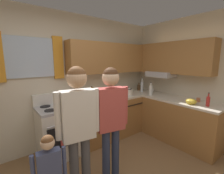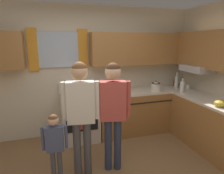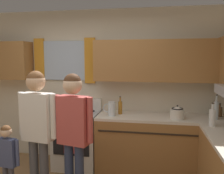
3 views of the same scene
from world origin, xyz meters
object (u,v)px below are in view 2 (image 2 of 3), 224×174
(bottle_milk_white, at_px, (182,87))
(bottle_squat_brown, at_px, (175,82))
(bottle_tall_clear, at_px, (176,82))
(adult_holding_child, at_px, (81,107))
(bottle_oil_amber, at_px, (114,87))
(stovetop_kettle, at_px, (156,86))
(adult_in_plaid, at_px, (113,105))
(mug_ceramic_white, at_px, (188,87))
(small_child, at_px, (55,141))
(water_pitcher, at_px, (110,88))
(mixing_bowl, at_px, (220,104))
(stove_oven, at_px, (80,116))

(bottle_milk_white, height_order, bottle_squat_brown, bottle_milk_white)
(bottle_tall_clear, xyz_separation_m, adult_holding_child, (-2.25, -1.05, -0.01))
(bottle_milk_white, bearing_deg, bottle_oil_amber, 160.05)
(stovetop_kettle, bearing_deg, adult_in_plaid, -141.87)
(bottle_tall_clear, height_order, mug_ceramic_white, bottle_tall_clear)
(stovetop_kettle, bearing_deg, small_child, -153.04)
(bottle_tall_clear, xyz_separation_m, bottle_squat_brown, (0.10, 0.19, -0.06))
(bottle_oil_amber, relative_size, water_pitcher, 1.30)
(bottle_squat_brown, relative_size, small_child, 0.21)
(bottle_squat_brown, distance_m, bottle_oil_amber, 1.53)
(adult_in_plaid, bearing_deg, small_child, -175.13)
(adult_holding_child, bearing_deg, adult_in_plaid, -1.39)
(bottle_milk_white, height_order, mixing_bowl, bottle_milk_white)
(stove_oven, height_order, bottle_tall_clear, bottle_tall_clear)
(stove_oven, xyz_separation_m, bottle_milk_white, (1.99, -0.43, 0.55))
(bottle_tall_clear, distance_m, mixing_bowl, 1.31)
(bottle_milk_white, relative_size, water_pitcher, 1.42)
(bottle_oil_amber, bearing_deg, small_child, -134.64)
(bottle_squat_brown, xyz_separation_m, stovetop_kettle, (-0.65, -0.27, 0.02))
(stove_oven, bearing_deg, mixing_bowl, -33.73)
(bottle_tall_clear, bearing_deg, small_child, -156.65)
(stove_oven, xyz_separation_m, bottle_tall_clear, (2.13, -0.04, 0.57))
(stovetop_kettle, bearing_deg, water_pitcher, 178.98)
(water_pitcher, relative_size, adult_holding_child, 0.13)
(bottle_oil_amber, xyz_separation_m, adult_holding_child, (-0.83, -1.13, 0.02))
(stove_oven, distance_m, bottle_tall_clear, 2.21)
(bottle_tall_clear, distance_m, adult_holding_child, 2.49)
(stovetop_kettle, bearing_deg, bottle_milk_white, -36.46)
(stove_oven, distance_m, adult_holding_child, 1.24)
(bottle_milk_white, height_order, bottle_oil_amber, bottle_milk_white)
(bottle_milk_white, relative_size, bottle_squat_brown, 1.53)
(stove_oven, bearing_deg, adult_in_plaid, -73.45)
(bottle_tall_clear, bearing_deg, stove_oven, 178.81)
(bottle_squat_brown, xyz_separation_m, adult_holding_child, (-2.35, -1.24, 0.06))
(bottle_squat_brown, height_order, mixing_bowl, bottle_squat_brown)
(water_pitcher, distance_m, adult_in_plaid, 1.03)
(mug_ceramic_white, xyz_separation_m, adult_holding_child, (-2.43, -0.88, 0.09))
(stove_oven, height_order, mug_ceramic_white, stove_oven)
(bottle_milk_white, distance_m, water_pitcher, 1.44)
(bottle_oil_amber, relative_size, adult_holding_child, 0.17)
(bottle_oil_amber, bearing_deg, stove_oven, -177.00)
(stove_oven, xyz_separation_m, mixing_bowl, (2.02, -1.35, 0.48))
(adult_in_plaid, bearing_deg, mixing_bowl, -8.15)
(bottle_milk_white, relative_size, adult_holding_child, 0.19)
(adult_in_plaid, bearing_deg, mug_ceramic_white, 24.13)
(bottle_squat_brown, xyz_separation_m, bottle_oil_amber, (-1.52, -0.11, 0.03))
(bottle_tall_clear, bearing_deg, adult_holding_child, -155.03)
(adult_holding_child, height_order, small_child, adult_holding_child)
(mixing_bowl, distance_m, adult_holding_child, 2.16)
(water_pitcher, relative_size, mixing_bowl, 1.16)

